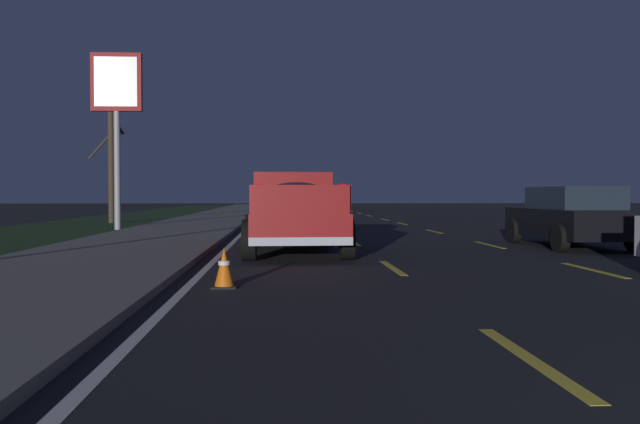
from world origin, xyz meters
The scene contains 9 objects.
ground centered at (27.00, 0.00, 0.00)m, with size 144.00×144.00×0.00m, color black.
sidewalk_shoulder centered at (27.00, 7.45, 0.06)m, with size 108.00×4.00×0.12m, color slate.
grass_verge centered at (27.00, 12.45, 0.00)m, with size 108.00×6.00×0.01m, color #1E3819.
lane_markings centered at (29.79, 3.09, 0.00)m, with size 108.00×7.04×0.01m.
pickup_truck centered at (13.30, 3.50, 0.98)m, with size 5.48×2.40×1.87m.
sedan_black centered at (14.44, -3.58, 0.78)m, with size 4.42×2.06×1.54m.
gas_price_sign centered at (23.63, 10.03, 5.03)m, with size 0.27×1.90×6.71m.
bare_tree_far centered at (29.71, 11.78, 2.87)m, with size 1.40×1.41×5.56m.
traffic_cone_near centered at (7.52, 4.61, 0.28)m, with size 0.36×0.36×0.58m.
Camera 1 is at (-2.11, 3.78, 1.35)m, focal length 37.38 mm.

